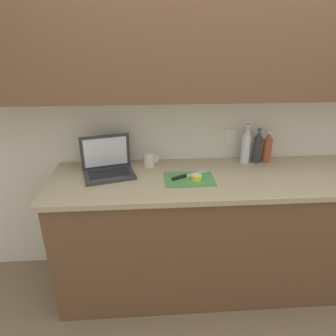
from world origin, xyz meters
TOP-DOWN VIEW (x-y plane):
  - ground_plane at (0.00, 0.00)m, footprint 12.00×12.00m
  - wall_back at (-0.00, 0.26)m, footprint 5.20×0.38m
  - counter_unit at (0.02, 0.00)m, footprint 2.25×0.66m
  - laptop at (-0.73, 0.11)m, footprint 0.39×0.32m
  - cutting_board at (-0.18, -0.04)m, footprint 0.33×0.22m
  - knife at (-0.21, -0.01)m, footprint 0.28×0.18m
  - lemon_half_cut at (-0.14, -0.06)m, footprint 0.07×0.07m
  - bottle_green_soda at (0.44, 0.24)m, footprint 0.06×0.06m
  - bottle_oil_tall at (0.36, 0.24)m, footprint 0.07×0.07m
  - bottle_water_clear at (0.27, 0.24)m, footprint 0.07×0.07m
  - measuring_cup at (-0.45, 0.21)m, footprint 0.11×0.09m

SIDE VIEW (x-z plane):
  - ground_plane at x=0.00m, z-range 0.00..0.00m
  - counter_unit at x=0.02m, z-range 0.01..0.94m
  - cutting_board at x=-0.18m, z-range 0.93..0.93m
  - knife at x=-0.21m, z-range 0.93..0.95m
  - lemon_half_cut at x=-0.14m, z-range 0.93..0.97m
  - measuring_cup at x=-0.45m, z-range 0.93..1.03m
  - laptop at x=-0.73m, z-range 0.86..1.12m
  - bottle_green_soda at x=0.44m, z-range 0.92..1.16m
  - bottle_oil_tall at x=0.36m, z-range 0.92..1.18m
  - bottle_water_clear at x=0.27m, z-range 0.91..1.21m
  - wall_back at x=0.00m, z-range 0.26..2.86m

